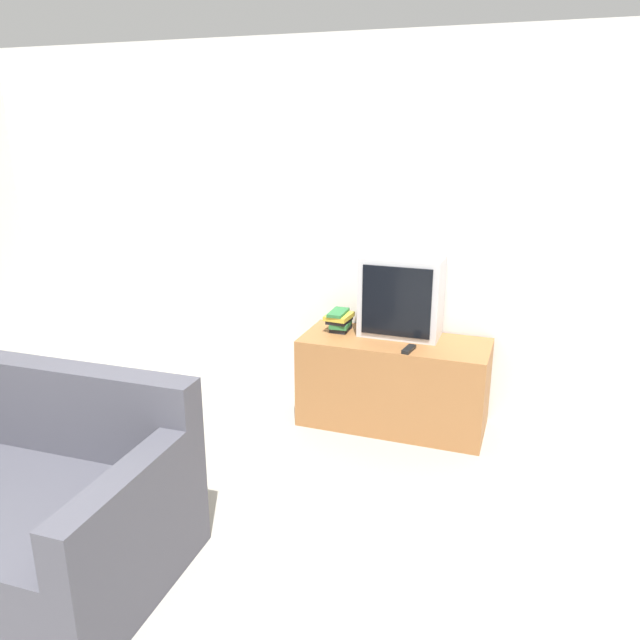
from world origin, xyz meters
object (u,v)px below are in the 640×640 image
at_px(tv_stand, 393,382).
at_px(book_stack, 340,320).
at_px(television, 401,297).
at_px(remote_on_stand, 409,349).

relative_size(tv_stand, book_stack, 5.80).
bearing_deg(television, remote_on_stand, -66.81).
relative_size(book_stack, remote_on_stand, 1.42).
relative_size(television, book_stack, 2.53).
distance_m(tv_stand, television, 0.60).
xyz_separation_m(television, book_stack, (-0.42, -0.05, -0.20)).
xyz_separation_m(tv_stand, remote_on_stand, (0.13, -0.18, 0.32)).
distance_m(television, remote_on_stand, 0.42).
bearing_deg(remote_on_stand, tv_stand, 126.08).
distance_m(television, book_stack, 0.47).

